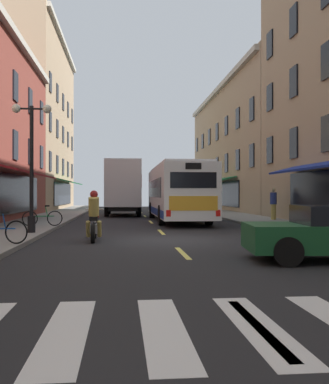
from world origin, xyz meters
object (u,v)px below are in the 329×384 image
object	(u,v)px
sedan_mid	(121,203)
motorcycle_rider	(94,219)
transit_bus	(177,192)
box_truck	(123,188)
pedestrian_mid	(273,203)
street_lamp_twin	(32,161)
bicycle_near	(43,218)

from	to	relation	value
sedan_mid	motorcycle_rider	distance (m)	27.49
transit_bus	motorcycle_rider	size ratio (longest dim) A/B	5.47
box_truck	pedestrian_mid	world-z (taller)	box_truck
street_lamp_twin	box_truck	bearing A→B (deg)	77.82
bicycle_near	sedan_mid	bearing A→B (deg)	81.45
transit_bus	sedan_mid	world-z (taller)	transit_bus
bicycle_near	pedestrian_mid	size ratio (longest dim) A/B	0.98
sedan_mid	bicycle_near	bearing A→B (deg)	-98.55
motorcycle_rider	sedan_mid	bearing A→B (deg)	88.29
box_truck	street_lamp_twin	bearing A→B (deg)	-102.18
box_truck	pedestrian_mid	bearing A→B (deg)	-45.74
box_truck	transit_bus	bearing A→B (deg)	-67.18
transit_bus	street_lamp_twin	xyz separation A→B (m)	(-6.37, -8.40, 1.10)
box_truck	sedan_mid	size ratio (longest dim) A/B	1.51
pedestrian_mid	street_lamp_twin	size ratio (longest dim) A/B	0.37
sedan_mid	bicycle_near	size ratio (longest dim) A/B	2.83
motorcycle_rider	bicycle_near	xyz separation A→B (m)	(-2.54, 5.14, -0.21)
transit_bus	street_lamp_twin	size ratio (longest dim) A/B	2.43
box_truck	street_lamp_twin	xyz separation A→B (m)	(-3.36, -15.56, 0.77)
box_truck	pedestrian_mid	size ratio (longest dim) A/B	4.20
motorcycle_rider	street_lamp_twin	xyz separation A→B (m)	(-2.36, 1.81, 2.03)
motorcycle_rider	pedestrian_mid	size ratio (longest dim) A/B	1.20
box_truck	pedestrian_mid	distance (m)	11.73
street_lamp_twin	sedan_mid	bearing A→B (deg)	82.94
pedestrian_mid	sedan_mid	bearing A→B (deg)	167.14
transit_bus	bicycle_near	size ratio (longest dim) A/B	6.67
transit_bus	pedestrian_mid	bearing A→B (deg)	-13.33
sedan_mid	motorcycle_rider	bearing A→B (deg)	-91.71
transit_bus	pedestrian_mid	size ratio (longest dim) A/B	6.54
box_truck	street_lamp_twin	size ratio (longest dim) A/B	1.56
bicycle_near	street_lamp_twin	size ratio (longest dim) A/B	0.36
pedestrian_mid	box_truck	bearing A→B (deg)	-172.90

